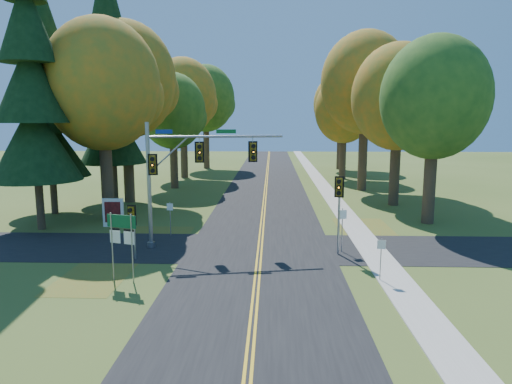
{
  "coord_description": "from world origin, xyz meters",
  "views": [
    {
      "loc": [
        0.65,
        -22.75,
        7.16
      ],
      "look_at": [
        -0.22,
        1.98,
        3.2
      ],
      "focal_mm": 32.0,
      "sensor_mm": 36.0,
      "label": 1
    }
  ],
  "objects_px": {
    "route_sign_cluster": "(122,234)",
    "info_kiosk": "(113,213)",
    "traffic_mast": "(183,168)",
    "east_signal_pole": "(339,196)"
  },
  "relations": [
    {
      "from": "traffic_mast",
      "to": "info_kiosk",
      "type": "xyz_separation_m",
      "value": [
        -5.73,
        4.57,
        -3.55
      ]
    },
    {
      "from": "east_signal_pole",
      "to": "route_sign_cluster",
      "type": "distance_m",
      "value": 11.02
    },
    {
      "from": "route_sign_cluster",
      "to": "info_kiosk",
      "type": "xyz_separation_m",
      "value": [
        -4.06,
        10.35,
        -1.23
      ]
    },
    {
      "from": "route_sign_cluster",
      "to": "traffic_mast",
      "type": "bearing_deg",
      "value": 90.84
    },
    {
      "from": "traffic_mast",
      "to": "route_sign_cluster",
      "type": "xyz_separation_m",
      "value": [
        -1.67,
        -5.78,
        -2.32
      ]
    },
    {
      "from": "traffic_mast",
      "to": "route_sign_cluster",
      "type": "distance_m",
      "value": 6.44
    },
    {
      "from": "route_sign_cluster",
      "to": "info_kiosk",
      "type": "relative_size",
      "value": 1.61
    },
    {
      "from": "traffic_mast",
      "to": "east_signal_pole",
      "type": "distance_m",
      "value": 8.65
    },
    {
      "from": "traffic_mast",
      "to": "east_signal_pole",
      "type": "bearing_deg",
      "value": -20.31
    },
    {
      "from": "east_signal_pole",
      "to": "traffic_mast",
      "type": "bearing_deg",
      "value": -175.7
    }
  ]
}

